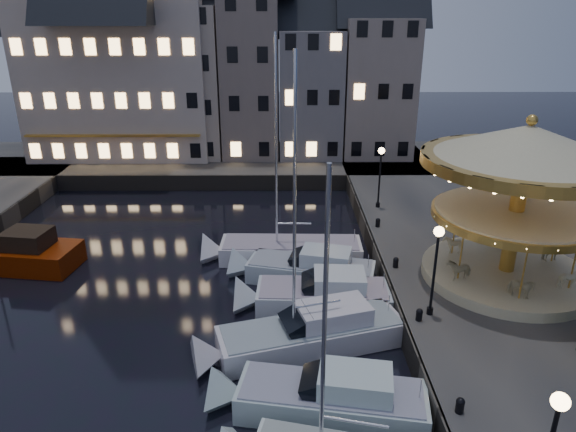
{
  "coord_description": "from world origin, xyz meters",
  "views": [
    {
      "loc": [
        0.83,
        -18.42,
        13.59
      ],
      "look_at": [
        1.0,
        8.0,
        3.2
      ],
      "focal_mm": 32.0,
      "sensor_mm": 36.0,
      "label": 1
    }
  ],
  "objects_px": {
    "streetlamp_c": "(380,169)",
    "motorboat_e": "(303,270)",
    "bollard_c": "(396,262)",
    "motorboat_d": "(315,296)",
    "red_fishing_boat": "(10,255)",
    "motorboat_b": "(320,399)",
    "bollard_d": "(378,222)",
    "motorboat_f": "(281,251)",
    "streetlamp_b": "(436,258)",
    "motorboat_c": "(303,335)",
    "bollard_a": "(460,405)",
    "bollard_b": "(419,314)",
    "carousel": "(523,175)"
  },
  "relations": [
    {
      "from": "streetlamp_c",
      "to": "motorboat_e",
      "type": "relative_size",
      "value": 0.53
    },
    {
      "from": "bollard_c",
      "to": "motorboat_d",
      "type": "xyz_separation_m",
      "value": [
        -4.31,
        -1.82,
        -0.96
      ]
    },
    {
      "from": "motorboat_e",
      "to": "red_fishing_boat",
      "type": "xyz_separation_m",
      "value": [
        -16.87,
        1.87,
        0.07
      ]
    },
    {
      "from": "streetlamp_c",
      "to": "motorboat_b",
      "type": "xyz_separation_m",
      "value": [
        -5.12,
        -18.08,
        -3.38
      ]
    },
    {
      "from": "bollard_d",
      "to": "motorboat_f",
      "type": "bearing_deg",
      "value": -162.52
    },
    {
      "from": "streetlamp_b",
      "to": "motorboat_c",
      "type": "height_order",
      "value": "motorboat_c"
    },
    {
      "from": "bollard_a",
      "to": "motorboat_b",
      "type": "height_order",
      "value": "motorboat_b"
    },
    {
      "from": "bollard_d",
      "to": "motorboat_c",
      "type": "distance_m",
      "value": 11.84
    },
    {
      "from": "bollard_b",
      "to": "streetlamp_c",
      "type": "bearing_deg",
      "value": 87.55
    },
    {
      "from": "motorboat_d",
      "to": "red_fishing_boat",
      "type": "bearing_deg",
      "value": 164.89
    },
    {
      "from": "motorboat_e",
      "to": "motorboat_f",
      "type": "relative_size",
      "value": 0.64
    },
    {
      "from": "motorboat_f",
      "to": "bollard_d",
      "type": "bearing_deg",
      "value": 17.48
    },
    {
      "from": "carousel",
      "to": "motorboat_f",
      "type": "bearing_deg",
      "value": 156.59
    },
    {
      "from": "bollard_c",
      "to": "motorboat_b",
      "type": "relative_size",
      "value": 0.07
    },
    {
      "from": "bollard_b",
      "to": "bollard_d",
      "type": "xyz_separation_m",
      "value": [
        0.0,
        10.5,
        0.0
      ]
    },
    {
      "from": "bollard_b",
      "to": "motorboat_c",
      "type": "bearing_deg",
      "value": -177.77
    },
    {
      "from": "bollard_a",
      "to": "motorboat_e",
      "type": "xyz_separation_m",
      "value": [
        -4.77,
        11.49,
        -0.96
      ]
    },
    {
      "from": "red_fishing_boat",
      "to": "carousel",
      "type": "xyz_separation_m",
      "value": [
        26.87,
        -4.11,
        5.98
      ]
    },
    {
      "from": "streetlamp_c",
      "to": "motorboat_c",
      "type": "height_order",
      "value": "motorboat_c"
    },
    {
      "from": "bollard_d",
      "to": "motorboat_f",
      "type": "distance_m",
      "value": 6.39
    },
    {
      "from": "streetlamp_b",
      "to": "motorboat_e",
      "type": "bearing_deg",
      "value": 134.41
    },
    {
      "from": "streetlamp_c",
      "to": "motorboat_c",
      "type": "xyz_separation_m",
      "value": [
        -5.6,
        -14.19,
        -3.34
      ]
    },
    {
      "from": "bollard_b",
      "to": "red_fishing_boat",
      "type": "distance_m",
      "value": 23.04
    },
    {
      "from": "streetlamp_c",
      "to": "bollard_d",
      "type": "bearing_deg",
      "value": -99.73
    },
    {
      "from": "bollard_a",
      "to": "motorboat_c",
      "type": "distance_m",
      "value": 7.35
    },
    {
      "from": "motorboat_e",
      "to": "red_fishing_boat",
      "type": "bearing_deg",
      "value": 173.67
    },
    {
      "from": "streetlamp_c",
      "to": "motorboat_f",
      "type": "height_order",
      "value": "motorboat_f"
    },
    {
      "from": "bollard_b",
      "to": "motorboat_f",
      "type": "bearing_deg",
      "value": 124.89
    },
    {
      "from": "motorboat_b",
      "to": "motorboat_d",
      "type": "relative_size",
      "value": 1.04
    },
    {
      "from": "bollard_c",
      "to": "motorboat_d",
      "type": "bearing_deg",
      "value": -157.12
    },
    {
      "from": "bollard_a",
      "to": "streetlamp_b",
      "type": "bearing_deg",
      "value": 84.29
    },
    {
      "from": "bollard_c",
      "to": "streetlamp_b",
      "type": "bearing_deg",
      "value": -82.41
    },
    {
      "from": "motorboat_e",
      "to": "motorboat_f",
      "type": "bearing_deg",
      "value": 115.13
    },
    {
      "from": "bollard_b",
      "to": "motorboat_f",
      "type": "height_order",
      "value": "motorboat_f"
    },
    {
      "from": "bollard_b",
      "to": "motorboat_f",
      "type": "xyz_separation_m",
      "value": [
        -6.0,
        8.61,
        -1.07
      ]
    },
    {
      "from": "motorboat_d",
      "to": "motorboat_f",
      "type": "relative_size",
      "value": 0.61
    },
    {
      "from": "bollard_d",
      "to": "streetlamp_b",
      "type": "bearing_deg",
      "value": -86.57
    },
    {
      "from": "motorboat_f",
      "to": "motorboat_d",
      "type": "bearing_deg",
      "value": -72.71
    },
    {
      "from": "bollard_a",
      "to": "motorboat_e",
      "type": "height_order",
      "value": "motorboat_e"
    },
    {
      "from": "motorboat_b",
      "to": "motorboat_c",
      "type": "distance_m",
      "value": 3.92
    },
    {
      "from": "motorboat_f",
      "to": "red_fishing_boat",
      "type": "relative_size",
      "value": 1.46
    },
    {
      "from": "motorboat_c",
      "to": "motorboat_d",
      "type": "relative_size",
      "value": 1.61
    },
    {
      "from": "bollard_a",
      "to": "motorboat_e",
      "type": "bearing_deg",
      "value": 112.57
    },
    {
      "from": "streetlamp_b",
      "to": "motorboat_d",
      "type": "relative_size",
      "value": 0.55
    },
    {
      "from": "streetlamp_c",
      "to": "bollard_c",
      "type": "distance_m",
      "value": 9.34
    },
    {
      "from": "motorboat_e",
      "to": "red_fishing_boat",
      "type": "relative_size",
      "value": 0.93
    },
    {
      "from": "streetlamp_c",
      "to": "bollard_d",
      "type": "xyz_separation_m",
      "value": [
        -0.6,
        -3.5,
        -2.41
      ]
    },
    {
      "from": "streetlamp_b",
      "to": "motorboat_e",
      "type": "distance_m",
      "value": 8.39
    },
    {
      "from": "bollard_d",
      "to": "motorboat_b",
      "type": "xyz_separation_m",
      "value": [
        -4.52,
        -14.58,
        -0.96
      ]
    },
    {
      "from": "motorboat_d",
      "to": "motorboat_b",
      "type": "bearing_deg",
      "value": -91.6
    }
  ]
}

